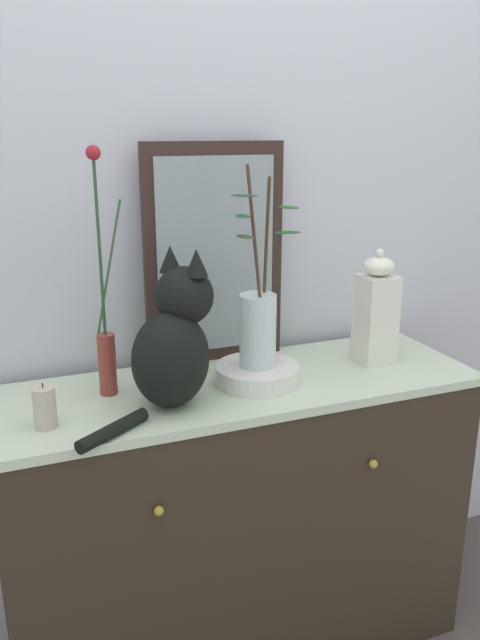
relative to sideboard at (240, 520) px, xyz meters
name	(u,v)px	position (x,y,z in m)	size (l,w,h in m)	color
ground_plane	(240,639)	(0.00, 0.00, -0.44)	(6.00, 6.00, 0.00)	#534744
wall_back	(204,219)	(0.00, 0.30, 0.86)	(4.40, 0.08, 2.60)	silver
sideboard	(240,520)	(0.00, 0.00, 0.00)	(1.35, 0.46, 0.89)	#30261B
mirror_leaning	(213,255)	(0.00, 0.20, 0.76)	(0.42, 0.03, 0.64)	#32201C
cat_sitting	(174,341)	(-0.20, -0.07, 0.61)	(0.40, 0.32, 0.40)	black
vase_slim_green	(105,335)	(-0.35, 0.05, 0.61)	(0.08, 0.05, 0.64)	brown
bowl_porcelain	(257,374)	(0.05, -0.02, 0.47)	(0.23, 0.23, 0.05)	white
vase_glass_clear	(258,325)	(0.05, -0.02, 0.61)	(0.21, 0.12, 0.54)	silver
jar_lidded_porcelain	(376,311)	(0.43, 0.01, 0.60)	(0.10, 0.10, 0.34)	white
candle_pillar	(45,408)	(-0.52, -0.09, 0.49)	(0.05, 0.05, 0.11)	#C5B09F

